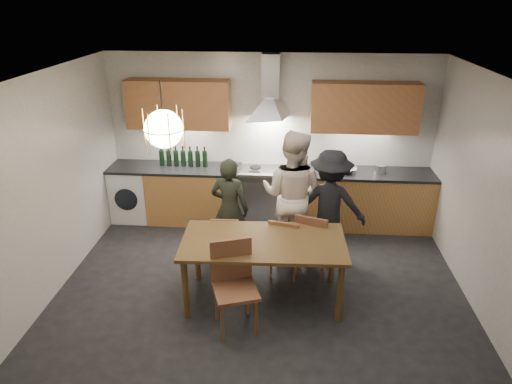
# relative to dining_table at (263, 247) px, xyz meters

# --- Properties ---
(ground) EXTENTS (5.00, 5.00, 0.00)m
(ground) POSITION_rel_dining_table_xyz_m (-0.04, 0.04, -0.70)
(ground) COLOR black
(ground) RESTS_ON ground
(room_shell) EXTENTS (5.02, 4.52, 2.61)m
(room_shell) POSITION_rel_dining_table_xyz_m (-0.04, 0.04, 1.01)
(room_shell) COLOR silver
(room_shell) RESTS_ON ground
(counter_run) EXTENTS (5.00, 0.62, 0.90)m
(counter_run) POSITION_rel_dining_table_xyz_m (-0.02, 1.99, -0.25)
(counter_run) COLOR tan
(counter_run) RESTS_ON ground
(range_stove) EXTENTS (0.90, 0.60, 0.92)m
(range_stove) POSITION_rel_dining_table_xyz_m (-0.04, 1.99, -0.26)
(range_stove) COLOR silver
(range_stove) RESTS_ON ground
(wall_fixtures) EXTENTS (4.30, 0.54, 1.10)m
(wall_fixtures) POSITION_rel_dining_table_xyz_m (-0.04, 2.11, 1.17)
(wall_fixtures) COLOR #BC7948
(wall_fixtures) RESTS_ON ground
(pendant_lamp) EXTENTS (0.43, 0.43, 0.70)m
(pendant_lamp) POSITION_rel_dining_table_xyz_m (-1.04, -0.06, 1.40)
(pendant_lamp) COLOR black
(pendant_lamp) RESTS_ON ground
(dining_table) EXTENTS (1.90, 1.00, 0.79)m
(dining_table) POSITION_rel_dining_table_xyz_m (0.00, 0.00, 0.00)
(dining_table) COLOR brown
(dining_table) RESTS_ON ground
(chair_back_left) EXTENTS (0.37, 0.37, 0.79)m
(chair_back_left) POSITION_rel_dining_table_xyz_m (-0.52, 0.57, -0.25)
(chair_back_left) COLOR brown
(chair_back_left) RESTS_ON ground
(chair_back_mid) EXTENTS (0.46, 0.46, 0.84)m
(chair_back_mid) POSITION_rel_dining_table_xyz_m (0.24, 0.46, -0.22)
(chair_back_mid) COLOR brown
(chair_back_mid) RESTS_ON ground
(chair_back_right) EXTENTS (0.51, 0.51, 0.89)m
(chair_back_right) POSITION_rel_dining_table_xyz_m (0.59, 0.52, -0.19)
(chair_back_right) COLOR brown
(chair_back_right) RESTS_ON ground
(chair_front) EXTENTS (0.57, 0.57, 1.00)m
(chair_front) POSITION_rel_dining_table_xyz_m (-0.29, -0.47, -0.13)
(chair_front) COLOR brown
(chair_front) RESTS_ON ground
(person_left) EXTENTS (0.58, 0.45, 1.44)m
(person_left) POSITION_rel_dining_table_xyz_m (-0.51, 0.94, 0.02)
(person_left) COLOR black
(person_left) RESTS_ON ground
(person_mid) EXTENTS (1.05, 0.93, 1.79)m
(person_mid) POSITION_rel_dining_table_xyz_m (0.32, 1.08, 0.19)
(person_mid) COLOR beige
(person_mid) RESTS_ON ground
(person_right) EXTENTS (1.05, 0.69, 1.53)m
(person_right) POSITION_rel_dining_table_xyz_m (0.83, 1.09, 0.07)
(person_right) COLOR black
(person_right) RESTS_ON ground
(mixing_bowl) EXTENTS (0.38, 0.38, 0.08)m
(mixing_bowl) POSITION_rel_dining_table_xyz_m (1.11, 1.99, 0.24)
(mixing_bowl) COLOR silver
(mixing_bowl) RESTS_ON counter_run
(stock_pot) EXTENTS (0.24, 0.24, 0.13)m
(stock_pot) POSITION_rel_dining_table_xyz_m (1.63, 1.98, 0.27)
(stock_pot) COLOR #B9B9BD
(stock_pot) RESTS_ON counter_run
(wine_bottles) EXTENTS (0.76, 0.08, 0.32)m
(wine_bottles) POSITION_rel_dining_table_xyz_m (-1.38, 2.05, 0.36)
(wine_bottles) COLOR black
(wine_bottles) RESTS_ON counter_run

